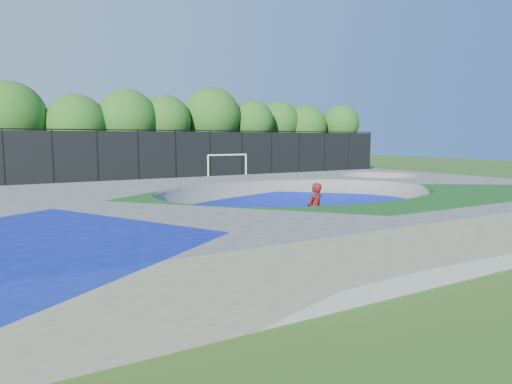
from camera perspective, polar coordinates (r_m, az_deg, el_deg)
ground at (r=17.09m, az=5.60°, el=-4.64°), size 120.00×120.00×0.00m
skate_deck at (r=16.96m, az=5.63°, el=-2.16°), size 22.00×14.00×1.50m
skater at (r=15.39m, az=7.37°, el=-2.37°), size 0.78×0.62×1.88m
skateboard at (r=15.56m, az=7.32°, el=-5.70°), size 0.81×0.47×0.05m
soccer_goal at (r=34.55m, az=-3.58°, el=3.64°), size 3.32×0.12×2.19m
fence at (r=35.95m, az=-14.51°, el=4.48°), size 48.09×0.09×4.04m
treeline at (r=40.46m, az=-18.44°, el=8.71°), size 52.49×7.02×8.28m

